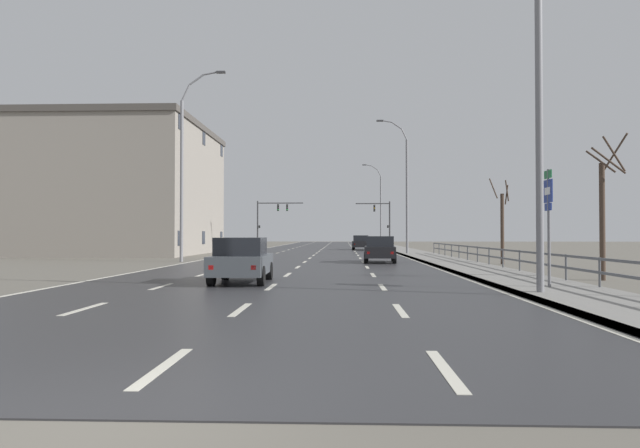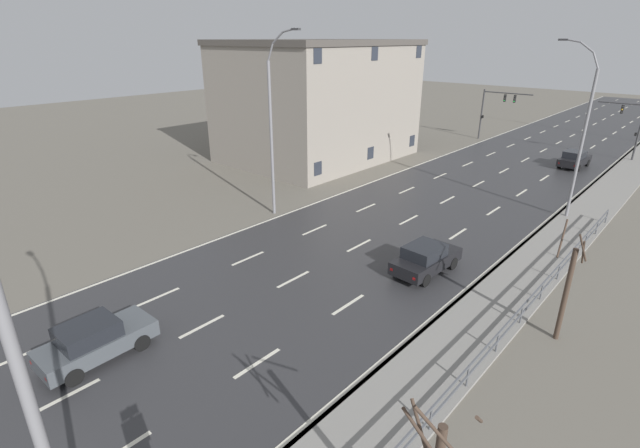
{
  "view_description": "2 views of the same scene",
  "coord_description": "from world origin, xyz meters",
  "px_view_note": "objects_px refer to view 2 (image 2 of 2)",
  "views": [
    {
      "loc": [
        2.23,
        -5.03,
        1.68
      ],
      "look_at": [
        -0.23,
        58.65,
        2.84
      ],
      "focal_mm": 31.88,
      "sensor_mm": 36.0,
      "label": 1
    },
    {
      "loc": [
        14.43,
        9.48,
        11.22
      ],
      "look_at": [
        0.0,
        25.59,
        2.4
      ],
      "focal_mm": 25.75,
      "sensor_mm": 36.0,
      "label": 2
    }
  ],
  "objects_px": {
    "traffic_signal_left": "(495,106)",
    "brick_building": "(318,101)",
    "car_distant": "(574,159)",
    "street_lamp_left_bank": "(273,130)",
    "car_near_right": "(95,340)",
    "street_lamp_midground": "(581,136)",
    "traffic_signal_right": "(632,123)",
    "street_lamp_foreground": "(40,444)",
    "car_near_left": "(426,258)"
  },
  "relations": [
    {
      "from": "street_lamp_foreground",
      "to": "car_near_left",
      "type": "distance_m",
      "value": 18.86
    },
    {
      "from": "street_lamp_foreground",
      "to": "traffic_signal_left",
      "type": "height_order",
      "value": "street_lamp_foreground"
    },
    {
      "from": "traffic_signal_right",
      "to": "traffic_signal_left",
      "type": "xyz_separation_m",
      "value": [
        -13.66,
        0.33,
        0.33
      ]
    },
    {
      "from": "street_lamp_midground",
      "to": "street_lamp_left_bank",
      "type": "distance_m",
      "value": 19.45
    },
    {
      "from": "street_lamp_left_bank",
      "to": "car_near_right",
      "type": "bearing_deg",
      "value": -67.44
    },
    {
      "from": "street_lamp_left_bank",
      "to": "traffic_signal_left",
      "type": "distance_m",
      "value": 33.51
    },
    {
      "from": "car_distant",
      "to": "brick_building",
      "type": "distance_m",
      "value": 24.57
    },
    {
      "from": "street_lamp_left_bank",
      "to": "car_near_right",
      "type": "distance_m",
      "value": 16.91
    },
    {
      "from": "traffic_signal_left",
      "to": "car_near_left",
      "type": "relative_size",
      "value": 1.36
    },
    {
      "from": "street_lamp_foreground",
      "to": "street_lamp_midground",
      "type": "height_order",
      "value": "street_lamp_midground"
    },
    {
      "from": "street_lamp_midground",
      "to": "street_lamp_left_bank",
      "type": "bearing_deg",
      "value": -139.85
    },
    {
      "from": "street_lamp_midground",
      "to": "car_distant",
      "type": "xyz_separation_m",
      "value": [
        -3.16,
        14.18,
        -4.66
      ]
    },
    {
      "from": "street_lamp_left_bank",
      "to": "brick_building",
      "type": "xyz_separation_m",
      "value": [
        -8.75,
        13.97,
        -0.19
      ]
    },
    {
      "from": "car_distant",
      "to": "traffic_signal_right",
      "type": "bearing_deg",
      "value": 68.81
    },
    {
      "from": "car_distant",
      "to": "car_near_left",
      "type": "relative_size",
      "value": 1.0
    },
    {
      "from": "street_lamp_foreground",
      "to": "car_distant",
      "type": "relative_size",
      "value": 2.53
    },
    {
      "from": "traffic_signal_left",
      "to": "brick_building",
      "type": "relative_size",
      "value": 0.33
    },
    {
      "from": "street_lamp_foreground",
      "to": "car_distant",
      "type": "height_order",
      "value": "street_lamp_foreground"
    },
    {
      "from": "car_near_left",
      "to": "brick_building",
      "type": "distance_m",
      "value": 25.78
    },
    {
      "from": "traffic_signal_right",
      "to": "brick_building",
      "type": "height_order",
      "value": "brick_building"
    },
    {
      "from": "traffic_signal_right",
      "to": "street_lamp_left_bank",
      "type": "bearing_deg",
      "value": -113.8
    },
    {
      "from": "street_lamp_foreground",
      "to": "brick_building",
      "type": "height_order",
      "value": "brick_building"
    },
    {
      "from": "car_distant",
      "to": "street_lamp_left_bank",
      "type": "bearing_deg",
      "value": -110.49
    },
    {
      "from": "street_lamp_left_bank",
      "to": "brick_building",
      "type": "relative_size",
      "value": 0.69
    },
    {
      "from": "traffic_signal_left",
      "to": "car_near_left",
      "type": "height_order",
      "value": "traffic_signal_left"
    },
    {
      "from": "street_lamp_foreground",
      "to": "traffic_signal_right",
      "type": "relative_size",
      "value": 1.9
    },
    {
      "from": "street_lamp_foreground",
      "to": "brick_building",
      "type": "bearing_deg",
      "value": 125.78
    },
    {
      "from": "street_lamp_midground",
      "to": "traffic_signal_right",
      "type": "height_order",
      "value": "street_lamp_midground"
    },
    {
      "from": "car_distant",
      "to": "car_near_left",
      "type": "height_order",
      "value": "same"
    },
    {
      "from": "car_distant",
      "to": "car_near_left",
      "type": "bearing_deg",
      "value": -86.41
    },
    {
      "from": "traffic_signal_right",
      "to": "brick_building",
      "type": "relative_size",
      "value": 0.33
    },
    {
      "from": "street_lamp_left_bank",
      "to": "car_near_right",
      "type": "relative_size",
      "value": 2.83
    },
    {
      "from": "street_lamp_left_bank",
      "to": "car_distant",
      "type": "relative_size",
      "value": 2.8
    },
    {
      "from": "traffic_signal_left",
      "to": "car_near_left",
      "type": "distance_m",
      "value": 36.01
    },
    {
      "from": "street_lamp_left_bank",
      "to": "car_distant",
      "type": "distance_m",
      "value": 29.58
    },
    {
      "from": "traffic_signal_right",
      "to": "car_near_left",
      "type": "xyz_separation_m",
      "value": [
        -2.7,
        -33.83,
        -2.83
      ]
    },
    {
      "from": "traffic_signal_right",
      "to": "car_distant",
      "type": "xyz_separation_m",
      "value": [
        -2.9,
        -6.4,
        -2.83
      ]
    },
    {
      "from": "street_lamp_foreground",
      "to": "car_near_right",
      "type": "xyz_separation_m",
      "value": [
        -8.67,
        3.87,
        -4.4
      ]
    },
    {
      "from": "street_lamp_foreground",
      "to": "car_near_left",
      "type": "relative_size",
      "value": 2.53
    },
    {
      "from": "brick_building",
      "to": "traffic_signal_right",
      "type": "bearing_deg",
      "value": 39.34
    },
    {
      "from": "car_distant",
      "to": "car_near_right",
      "type": "xyz_separation_m",
      "value": [
        -5.5,
        -41.66,
        0.0
      ]
    },
    {
      "from": "car_near_right",
      "to": "street_lamp_foreground",
      "type": "bearing_deg",
      "value": -25.52
    },
    {
      "from": "street_lamp_foreground",
      "to": "street_lamp_left_bank",
      "type": "distance_m",
      "value": 23.99
    },
    {
      "from": "traffic_signal_left",
      "to": "brick_building",
      "type": "bearing_deg",
      "value": -116.47
    },
    {
      "from": "street_lamp_left_bank",
      "to": "traffic_signal_left",
      "type": "relative_size",
      "value": 2.06
    },
    {
      "from": "car_distant",
      "to": "brick_building",
      "type": "height_order",
      "value": "brick_building"
    },
    {
      "from": "car_near_right",
      "to": "brick_building",
      "type": "relative_size",
      "value": 0.24
    },
    {
      "from": "street_lamp_foreground",
      "to": "street_lamp_left_bank",
      "type": "xyz_separation_m",
      "value": [
        -14.88,
        18.81,
        0.52
      ]
    },
    {
      "from": "street_lamp_left_bank",
      "to": "traffic_signal_right",
      "type": "distance_m",
      "value": 36.26
    },
    {
      "from": "street_lamp_foreground",
      "to": "street_lamp_left_bank",
      "type": "relative_size",
      "value": 0.9
    }
  ]
}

